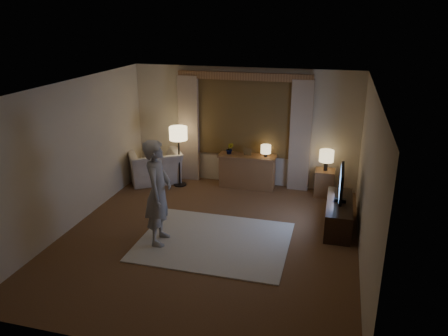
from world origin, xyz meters
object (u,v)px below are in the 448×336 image
(sideboard, at_px, (247,172))
(side_table, at_px, (324,183))
(armchair, at_px, (155,166))
(person, at_px, (158,192))
(tv_stand, at_px, (339,214))

(sideboard, distance_m, side_table, 1.68)
(armchair, xyz_separation_m, person, (1.22, -2.61, 0.54))
(armchair, xyz_separation_m, tv_stand, (4.12, -1.27, -0.12))
(sideboard, distance_m, person, 3.02)
(armchair, distance_m, tv_stand, 4.31)
(side_table, relative_size, person, 0.31)
(sideboard, xyz_separation_m, armchair, (-2.11, -0.23, 0.02))
(armchair, height_order, person, person)
(side_table, bearing_deg, sideboard, 178.30)
(side_table, distance_m, person, 3.84)
(sideboard, relative_size, side_table, 2.14)
(sideboard, xyz_separation_m, tv_stand, (2.00, -1.49, -0.10))
(side_table, height_order, tv_stand, side_table)
(side_table, relative_size, tv_stand, 0.40)
(tv_stand, bearing_deg, person, -155.17)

